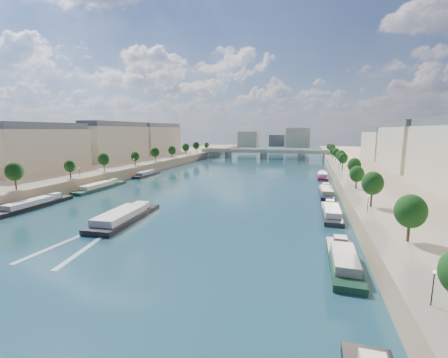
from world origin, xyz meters
The scene contains 17 objects.
ground centered at (0.00, 100.00, 0.00)m, with size 700.00×700.00×0.00m, color #0C3638.
quay_left centered at (-72.00, 100.00, 2.50)m, with size 44.00×520.00×5.00m, color #9E8460.
quay_right centered at (72.00, 100.00, 2.50)m, with size 44.00×520.00×5.00m, color #9E8460.
pave_left centered at (-57.00, 100.00, 5.05)m, with size 14.00×520.00×0.10m, color gray.
pave_right centered at (57.00, 100.00, 5.05)m, with size 14.00×520.00×0.10m, color gray.
trees_left centered at (-55.00, 102.00, 10.48)m, with size 4.80×268.80×8.26m.
trees_right centered at (55.00, 110.00, 10.48)m, with size 4.80×268.80×8.26m.
lamps_left centered at (-52.50, 90.00, 7.78)m, with size 0.36×200.36×4.28m.
lamps_right centered at (52.50, 105.00, 7.78)m, with size 0.36×200.36×4.28m.
buildings_left centered at (-85.00, 112.00, 16.45)m, with size 16.00×226.00×23.20m.
buildings_right centered at (85.00, 112.00, 16.45)m, with size 16.00×226.00×23.20m.
skyline centered at (3.19, 319.52, 14.66)m, with size 79.00×42.00×22.00m.
bridge centered at (0.00, 229.35, 5.08)m, with size 112.00×12.00×8.15m.
tour_barge centered at (-9.43, 37.50, 1.02)m, with size 9.45×27.68×3.75m.
wake centered at (-9.43, 20.88, 0.02)m, with size 10.75×26.02×0.04m.
moored_barges_left centered at (-45.50, 42.33, 0.84)m, with size 5.00×156.06×3.60m.
moored_barges_right centered at (45.50, 59.39, 0.84)m, with size 5.00×162.77×3.60m.
Camera 1 is at (38.70, -31.04, 24.52)m, focal length 24.00 mm.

